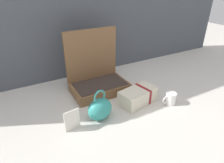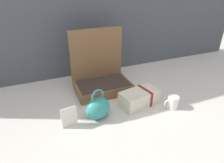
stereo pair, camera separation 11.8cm
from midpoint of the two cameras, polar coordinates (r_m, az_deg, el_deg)
ground_plane at (r=1.29m, az=1.54°, el=-7.48°), size 6.00×6.00×0.00m
open_suitcase at (r=1.44m, az=-1.01°, el=1.55°), size 0.40×0.27×0.44m
teal_pouch_handbag at (r=1.16m, az=-1.21°, el=-7.85°), size 0.18×0.15×0.20m
cream_toiletry_bag at (r=1.31m, az=10.73°, el=-4.73°), size 0.28×0.18×0.10m
coffee_mug at (r=1.34m, az=19.82°, el=-5.82°), size 0.11×0.07×0.08m
info_card_left at (r=1.11m, az=-9.52°, el=-10.38°), size 0.09×0.02×0.13m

